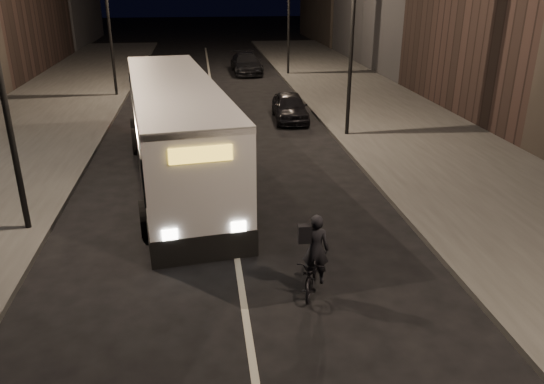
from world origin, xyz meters
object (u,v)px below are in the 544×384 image
object	(u,v)px
streetlight_left_far	(111,1)
cyclist_on_bicycle	(313,265)
city_bus	(176,127)
streetlight_right_mid	(347,9)
streetlight_left_near	(3,31)
car_near	(290,107)
car_far	(246,63)
car_mid	(155,75)

from	to	relation	value
streetlight_left_far	cyclist_on_bicycle	world-z (taller)	streetlight_left_far
city_bus	cyclist_on_bicycle	distance (m)	8.51
streetlight_right_mid	city_bus	distance (m)	8.81
streetlight_left_near	car_near	bearing A→B (deg)	51.63
streetlight_left_near	city_bus	distance (m)	6.42
streetlight_left_far	car_far	bearing A→B (deg)	42.33
car_near	car_far	distance (m)	14.08
car_far	car_near	bearing A→B (deg)	-87.97
streetlight_right_mid	car_near	bearing A→B (deg)	117.84
streetlight_left_near	car_mid	size ratio (longest dim) A/B	1.93
cyclist_on_bicycle	car_near	bearing A→B (deg)	101.67
streetlight_right_mid	car_near	size ratio (longest dim) A/B	2.07
streetlight_right_mid	car_near	distance (m)	5.98
city_bus	streetlight_left_near	bearing A→B (deg)	-141.71
city_bus	car_mid	distance (m)	17.76
car_near	car_far	world-z (taller)	car_far
streetlight_left_far	city_bus	xyz separation A→B (m)	(3.73, -14.14, -3.52)
streetlight_left_far	cyclist_on_bicycle	distance (m)	23.48
city_bus	car_far	size ratio (longest dim) A/B	2.57
car_near	car_mid	world-z (taller)	car_mid
streetlight_right_mid	car_near	world-z (taller)	streetlight_right_mid
cyclist_on_bicycle	city_bus	bearing A→B (deg)	131.43
car_mid	cyclist_on_bicycle	bearing A→B (deg)	103.72
car_near	streetlight_right_mid	bearing A→B (deg)	-59.74
streetlight_left_far	streetlight_left_near	bearing A→B (deg)	-90.00
car_near	car_mid	size ratio (longest dim) A/B	0.93
streetlight_left_near	car_far	world-z (taller)	streetlight_left_near
city_bus	cyclist_on_bicycle	world-z (taller)	city_bus
streetlight_right_mid	city_bus	world-z (taller)	streetlight_right_mid
car_far	city_bus	bearing A→B (deg)	-102.94
streetlight_left_near	streetlight_left_far	bearing A→B (deg)	90.00
streetlight_left_far	cyclist_on_bicycle	bearing A→B (deg)	-72.50
streetlight_right_mid	city_bus	xyz separation A→B (m)	(-6.93, -4.14, -3.52)
car_near	cyclist_on_bicycle	bearing A→B (deg)	-95.11
city_bus	car_near	xyz separation A→B (m)	(5.20, 7.42, -1.17)
streetlight_right_mid	streetlight_left_near	xyz separation A→B (m)	(-10.66, -8.00, 0.00)
cyclist_on_bicycle	streetlight_left_far	bearing A→B (deg)	126.70
cyclist_on_bicycle	car_far	world-z (taller)	cyclist_on_bicycle
car_mid	streetlight_left_far	bearing A→B (deg)	65.65
streetlight_right_mid	car_mid	xyz separation A→B (m)	(-8.93, 13.47, -4.67)
streetlight_left_far	cyclist_on_bicycle	xyz separation A→B (m)	(6.92, -21.94, -4.71)
city_bus	streetlight_right_mid	bearing A→B (deg)	23.25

